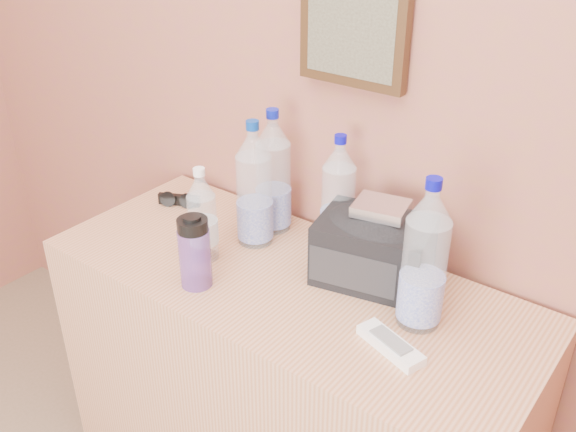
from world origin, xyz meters
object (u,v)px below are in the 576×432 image
object	(u,v)px
nalgene_bottle	(195,252)
foil_packet	(381,208)
pet_large_b	(338,200)
dresser	(287,395)
pet_large_d	(424,262)
pet_large_a	(254,190)
pet_large_c	(273,178)
toiletry_bag	(374,247)
pet_small	(202,219)
sunglasses	(179,200)
ac_remote	(390,345)

from	to	relation	value
nalgene_bottle	foil_packet	distance (m)	0.47
pet_large_b	foil_packet	xyz separation A→B (m)	(0.16, -0.06, 0.05)
dresser	pet_large_d	distance (m)	0.68
pet_large_a	pet_large_d	size ratio (longest dim) A/B	0.97
foil_packet	pet_large_c	bearing A→B (deg)	173.39
pet_large_d	pet_large_c	bearing A→B (deg)	165.07
pet_large_b	toiletry_bag	distance (m)	0.18
pet_large_b	pet_large_c	world-z (taller)	pet_large_c
pet_small	toiletry_bag	size ratio (longest dim) A/B	0.96
pet_large_b	sunglasses	size ratio (longest dim) A/B	2.51
ac_remote	foil_packet	xyz separation A→B (m)	(-0.17, 0.23, 0.19)
pet_small	pet_large_c	bearing A→B (deg)	78.85
pet_large_b	foil_packet	world-z (taller)	pet_large_b
nalgene_bottle	pet_large_c	bearing A→B (deg)	94.13
dresser	toiletry_bag	distance (m)	0.55
ac_remote	pet_large_a	bearing A→B (deg)	179.82
pet_large_c	sunglasses	xyz separation A→B (m)	(-0.32, -0.07, -0.14)
ac_remote	toiletry_bag	distance (m)	0.29
pet_large_b	pet_small	bearing A→B (deg)	-134.34
pet_large_d	sunglasses	world-z (taller)	pet_large_d
pet_large_a	nalgene_bottle	distance (m)	0.26
pet_large_c	sunglasses	distance (m)	0.36
pet_large_b	foil_packet	size ratio (longest dim) A/B	2.60
pet_large_a	foil_packet	distance (m)	0.37
pet_large_c	toiletry_bag	distance (m)	0.38
dresser	pet_large_d	xyz separation A→B (m)	(0.35, 0.04, 0.58)
pet_large_d	ac_remote	bearing A→B (deg)	-90.95
toiletry_bag	pet_large_a	bearing A→B (deg)	173.39
ac_remote	toiletry_bag	size ratio (longest dim) A/B	0.61
pet_large_a	sunglasses	size ratio (longest dim) A/B	2.71
pet_large_b	nalgene_bottle	xyz separation A→B (m)	(-0.18, -0.37, -0.05)
nalgene_bottle	foil_packet	xyz separation A→B (m)	(0.35, 0.31, 0.11)
pet_large_a	pet_large_c	bearing A→B (deg)	94.45
ac_remote	toiletry_bag	world-z (taller)	toiletry_bag
pet_large_c	toiletry_bag	size ratio (longest dim) A/B	1.31
ac_remote	toiletry_bag	bearing A→B (deg)	147.44
pet_large_d	foil_packet	world-z (taller)	pet_large_d
pet_large_a	toiletry_bag	bearing A→B (deg)	5.90
pet_large_a	nalgene_bottle	world-z (taller)	pet_large_a
sunglasses	dresser	bearing A→B (deg)	-39.28
pet_large_a	pet_large_b	xyz separation A→B (m)	(0.20, 0.11, -0.01)
pet_small	ac_remote	bearing A→B (deg)	-2.76
nalgene_bottle	ac_remote	world-z (taller)	nalgene_bottle
pet_large_a	sunglasses	bearing A→B (deg)	176.07
pet_large_c	pet_large_d	bearing A→B (deg)	-14.93
pet_large_b	ac_remote	size ratio (longest dim) A/B	1.97
pet_large_b	pet_large_d	bearing A→B (deg)	-25.99
pet_small	sunglasses	bearing A→B (deg)	147.92
dresser	nalgene_bottle	bearing A→B (deg)	-135.85
pet_small	toiletry_bag	world-z (taller)	pet_small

